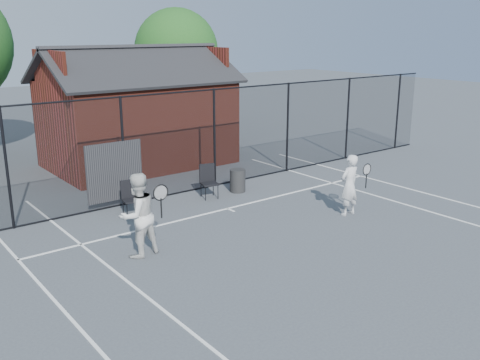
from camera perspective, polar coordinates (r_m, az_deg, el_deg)
ground at (r=12.35m, az=7.01°, el=-6.61°), size 80.00×80.00×0.00m
court_lines at (r=11.53m, az=11.67°, el=-8.48°), size 11.02×18.00×0.01m
fence at (r=15.54m, az=-6.68°, el=3.66°), size 22.04×3.00×3.00m
clubhouse at (r=19.34m, az=-10.85°, el=6.34°), size 6.50×4.36×4.19m
tree_right at (r=26.36m, az=-6.80°, el=13.53°), size 3.97×3.97×5.70m
player_front at (r=14.08m, az=11.59°, el=-0.51°), size 0.72×0.54×1.61m
player_back at (r=11.46m, az=-10.83°, el=-3.71°), size 1.03×0.81×1.82m
chair_left at (r=14.15m, az=-11.52°, el=-1.97°), size 0.49×0.51×0.89m
chair_right at (r=15.29m, az=-3.29°, el=-0.22°), size 0.56×0.57×0.95m
waste_bin at (r=15.90m, az=-0.25°, el=-0.06°), size 0.56×0.56×0.68m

